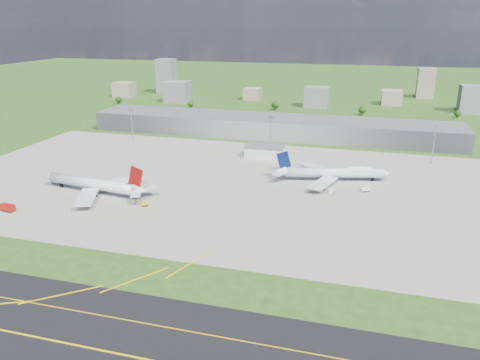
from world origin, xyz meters
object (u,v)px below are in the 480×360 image
(airliner_blue_quad, at_px, (334,173))
(fire_truck, at_px, (8,208))
(tug_yellow, at_px, (145,204))
(van_white_far, at_px, (365,190))
(van_white_near, at_px, (331,192))
(airliner_red_twin, at_px, (96,185))

(airliner_blue_quad, xyz_separation_m, fire_truck, (-152.61, -91.64, -3.24))
(tug_yellow, height_order, van_white_far, van_white_far)
(airliner_blue_quad, height_order, van_white_near, airliner_blue_quad)
(airliner_blue_quad, height_order, tug_yellow, airliner_blue_quad)
(fire_truck, bearing_deg, airliner_blue_quad, 38.25)
(fire_truck, height_order, van_white_far, fire_truck)
(van_white_near, bearing_deg, tug_yellow, 122.81)
(tug_yellow, height_order, van_white_near, van_white_near)
(airliner_blue_quad, bearing_deg, fire_truck, -162.65)
(van_white_near, height_order, van_white_far, van_white_far)
(van_white_far, bearing_deg, van_white_near, 174.77)
(airliner_red_twin, height_order, airliner_blue_quad, airliner_red_twin)
(airliner_red_twin, distance_m, van_white_far, 149.07)
(tug_yellow, bearing_deg, fire_truck, 164.37)
(airliner_red_twin, xyz_separation_m, airliner_blue_quad, (124.18, 56.91, -0.08))
(fire_truck, xyz_separation_m, tug_yellow, (62.57, 24.89, -0.77))
(van_white_near, xyz_separation_m, van_white_far, (17.79, 8.19, 0.01))
(airliner_blue_quad, height_order, van_white_far, airliner_blue_quad)
(airliner_blue_quad, xyz_separation_m, van_white_near, (0.81, -22.43, -3.79))
(fire_truck, xyz_separation_m, van_white_far, (171.22, 77.39, -0.54))
(airliner_blue_quad, distance_m, van_white_near, 22.76)
(airliner_blue_quad, distance_m, tug_yellow, 112.16)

